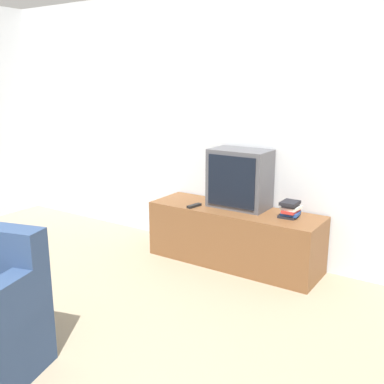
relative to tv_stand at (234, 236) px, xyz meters
name	(u,v)px	position (x,y,z in m)	size (l,w,h in m)	color
wall_back	(227,124)	(-0.28, 0.31, 1.03)	(9.00, 0.06, 2.60)	silver
tv_stand	(234,236)	(0.00, 0.00, 0.00)	(1.66, 0.51, 0.54)	brown
television	(240,179)	(0.00, 0.09, 0.55)	(0.56, 0.34, 0.55)	#4C4C51
book_stack	(290,209)	(0.53, 0.04, 0.35)	(0.18, 0.20, 0.15)	black
remote_on_stand	(194,206)	(-0.36, -0.15, 0.28)	(0.07, 0.17, 0.02)	black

